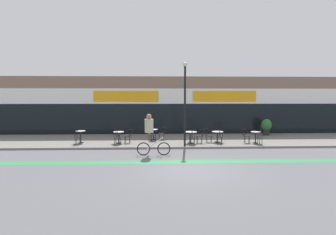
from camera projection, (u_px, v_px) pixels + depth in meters
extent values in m
plane|color=#5B5B60|center=(191.00, 170.00, 10.93)|extent=(120.00, 120.00, 0.00)
cube|color=slate|center=(178.00, 140.00, 18.14)|extent=(40.00, 5.50, 0.12)
cube|color=#7F6656|center=(174.00, 105.00, 22.70)|extent=(40.00, 4.00, 4.67)
cube|color=black|center=(176.00, 119.00, 20.81)|extent=(38.80, 0.10, 2.40)
cube|color=white|center=(176.00, 96.00, 20.69)|extent=(39.20, 0.14, 1.20)
cube|color=orange|center=(126.00, 96.00, 20.48)|extent=(5.06, 0.08, 0.84)
cube|color=orange|center=(224.00, 96.00, 20.77)|extent=(5.06, 0.08, 0.84)
cube|color=#2D844C|center=(188.00, 162.00, 12.32)|extent=(36.00, 0.70, 0.01)
cylinder|color=black|center=(81.00, 143.00, 16.77)|extent=(0.34, 0.34, 0.02)
cylinder|color=black|center=(81.00, 137.00, 16.75)|extent=(0.07, 0.07, 0.75)
cylinder|color=silver|center=(81.00, 131.00, 16.72)|extent=(0.61, 0.61, 0.02)
cylinder|color=black|center=(119.00, 143.00, 16.68)|extent=(0.37, 0.37, 0.02)
cylinder|color=black|center=(119.00, 138.00, 16.65)|extent=(0.07, 0.07, 0.71)
cylinder|color=silver|center=(119.00, 132.00, 16.63)|extent=(0.67, 0.67, 0.02)
cylinder|color=black|center=(153.00, 140.00, 18.01)|extent=(0.34, 0.34, 0.02)
cylinder|color=black|center=(153.00, 135.00, 17.98)|extent=(0.07, 0.07, 0.70)
cylinder|color=silver|center=(153.00, 129.00, 17.95)|extent=(0.61, 0.61, 0.02)
cylinder|color=black|center=(191.00, 143.00, 16.67)|extent=(0.43, 0.43, 0.02)
cylinder|color=black|center=(191.00, 138.00, 16.65)|extent=(0.07, 0.07, 0.71)
cylinder|color=silver|center=(191.00, 132.00, 16.62)|extent=(0.78, 0.78, 0.02)
cylinder|color=black|center=(217.00, 142.00, 17.02)|extent=(0.40, 0.40, 0.02)
cylinder|color=black|center=(217.00, 137.00, 16.99)|extent=(0.07, 0.07, 0.68)
cylinder|color=silver|center=(217.00, 132.00, 16.96)|extent=(0.73, 0.73, 0.02)
cylinder|color=black|center=(255.00, 143.00, 16.73)|extent=(0.33, 0.33, 0.02)
cylinder|color=black|center=(255.00, 138.00, 16.71)|extent=(0.07, 0.07, 0.70)
cylinder|color=silver|center=(256.00, 132.00, 16.68)|extent=(0.61, 0.61, 0.02)
cylinder|color=black|center=(78.00, 137.00, 16.19)|extent=(0.40, 0.40, 0.03)
cylinder|color=black|center=(77.00, 141.00, 16.35)|extent=(0.03, 0.03, 0.42)
cylinder|color=black|center=(81.00, 141.00, 16.35)|extent=(0.03, 0.03, 0.42)
cylinder|color=black|center=(75.00, 141.00, 16.07)|extent=(0.03, 0.03, 0.42)
cylinder|color=black|center=(80.00, 141.00, 16.08)|extent=(0.03, 0.03, 0.42)
torus|color=black|center=(77.00, 134.00, 16.00)|extent=(0.03, 0.41, 0.41)
cylinder|color=black|center=(74.00, 136.00, 16.01)|extent=(0.03, 0.03, 0.23)
cylinder|color=black|center=(80.00, 136.00, 16.02)|extent=(0.03, 0.03, 0.23)
cylinder|color=black|center=(117.00, 138.00, 16.10)|extent=(0.44, 0.44, 0.03)
cylinder|color=black|center=(116.00, 141.00, 16.27)|extent=(0.03, 0.03, 0.42)
cylinder|color=black|center=(120.00, 141.00, 16.25)|extent=(0.03, 0.03, 0.42)
cylinder|color=black|center=(115.00, 142.00, 15.99)|extent=(0.03, 0.03, 0.42)
cylinder|color=black|center=(119.00, 142.00, 15.97)|extent=(0.03, 0.03, 0.42)
torus|color=black|center=(117.00, 134.00, 15.91)|extent=(0.07, 0.41, 0.41)
cylinder|color=black|center=(114.00, 136.00, 15.93)|extent=(0.03, 0.03, 0.23)
cylinder|color=black|center=(119.00, 136.00, 15.91)|extent=(0.03, 0.03, 0.23)
cylinder|color=black|center=(127.00, 136.00, 16.67)|extent=(0.43, 0.43, 0.03)
cylinder|color=black|center=(125.00, 140.00, 16.55)|extent=(0.03, 0.03, 0.42)
cylinder|color=black|center=(126.00, 139.00, 16.83)|extent=(0.03, 0.03, 0.42)
cylinder|color=black|center=(129.00, 140.00, 16.54)|extent=(0.03, 0.03, 0.42)
cylinder|color=black|center=(130.00, 139.00, 16.82)|extent=(0.03, 0.03, 0.42)
torus|color=black|center=(130.00, 132.00, 16.64)|extent=(0.41, 0.06, 0.41)
cylinder|color=black|center=(130.00, 135.00, 16.48)|extent=(0.03, 0.03, 0.23)
cylinder|color=black|center=(131.00, 134.00, 16.82)|extent=(0.03, 0.03, 0.23)
cylinder|color=black|center=(153.00, 135.00, 17.43)|extent=(0.42, 0.42, 0.03)
cylinder|color=black|center=(151.00, 138.00, 17.59)|extent=(0.03, 0.03, 0.42)
cylinder|color=black|center=(155.00, 138.00, 17.58)|extent=(0.03, 0.03, 0.42)
cylinder|color=black|center=(151.00, 138.00, 17.31)|extent=(0.03, 0.03, 0.42)
cylinder|color=black|center=(155.00, 138.00, 17.30)|extent=(0.03, 0.03, 0.42)
torus|color=black|center=(153.00, 131.00, 17.24)|extent=(0.05, 0.41, 0.41)
cylinder|color=black|center=(150.00, 133.00, 17.25)|extent=(0.03, 0.03, 0.23)
cylinder|color=black|center=(156.00, 133.00, 17.24)|extent=(0.03, 0.03, 0.23)
cylinder|color=black|center=(161.00, 133.00, 17.99)|extent=(0.40, 0.40, 0.03)
cylinder|color=black|center=(159.00, 137.00, 17.87)|extent=(0.03, 0.03, 0.42)
cylinder|color=black|center=(159.00, 136.00, 18.15)|extent=(0.03, 0.03, 0.42)
cylinder|color=black|center=(163.00, 137.00, 17.88)|extent=(0.03, 0.03, 0.42)
cylinder|color=black|center=(163.00, 136.00, 18.16)|extent=(0.03, 0.03, 0.42)
torus|color=black|center=(164.00, 130.00, 17.98)|extent=(0.41, 0.03, 0.41)
cylinder|color=black|center=(164.00, 132.00, 17.82)|extent=(0.03, 0.03, 0.23)
cylinder|color=black|center=(164.00, 131.00, 18.16)|extent=(0.03, 0.03, 0.23)
cylinder|color=black|center=(192.00, 138.00, 16.09)|extent=(0.43, 0.43, 0.03)
cylinder|color=black|center=(189.00, 141.00, 16.25)|extent=(0.03, 0.03, 0.42)
cylinder|color=black|center=(194.00, 141.00, 16.25)|extent=(0.03, 0.03, 0.42)
cylinder|color=black|center=(190.00, 142.00, 15.98)|extent=(0.03, 0.03, 0.42)
cylinder|color=black|center=(194.00, 142.00, 15.97)|extent=(0.03, 0.03, 0.42)
torus|color=black|center=(192.00, 134.00, 15.90)|extent=(0.05, 0.41, 0.41)
cylinder|color=black|center=(189.00, 136.00, 15.92)|extent=(0.03, 0.03, 0.23)
cylinder|color=black|center=(195.00, 136.00, 15.91)|extent=(0.03, 0.03, 0.23)
cylinder|color=black|center=(199.00, 136.00, 16.66)|extent=(0.41, 0.41, 0.03)
cylinder|color=black|center=(198.00, 140.00, 16.53)|extent=(0.03, 0.03, 0.42)
cylinder|color=black|center=(197.00, 139.00, 16.81)|extent=(0.03, 0.03, 0.42)
cylinder|color=black|center=(202.00, 140.00, 16.55)|extent=(0.03, 0.03, 0.42)
cylinder|color=black|center=(201.00, 139.00, 16.83)|extent=(0.03, 0.03, 0.42)
torus|color=black|center=(202.00, 132.00, 16.65)|extent=(0.41, 0.04, 0.41)
cylinder|color=black|center=(203.00, 135.00, 16.49)|extent=(0.03, 0.03, 0.23)
cylinder|color=black|center=(202.00, 134.00, 16.83)|extent=(0.03, 0.03, 0.23)
cylinder|color=black|center=(219.00, 137.00, 16.44)|extent=(0.45, 0.45, 0.03)
cylinder|color=black|center=(217.00, 140.00, 16.61)|extent=(0.03, 0.03, 0.42)
cylinder|color=black|center=(221.00, 140.00, 16.58)|extent=(0.03, 0.03, 0.42)
cylinder|color=black|center=(217.00, 141.00, 16.33)|extent=(0.03, 0.03, 0.42)
cylinder|color=black|center=(222.00, 141.00, 16.30)|extent=(0.03, 0.03, 0.42)
torus|color=black|center=(220.00, 133.00, 16.25)|extent=(0.08, 0.41, 0.41)
cylinder|color=black|center=(217.00, 135.00, 16.27)|extent=(0.03, 0.03, 0.23)
cylinder|color=black|center=(223.00, 135.00, 16.24)|extent=(0.03, 0.03, 0.23)
cylinder|color=black|center=(209.00, 136.00, 16.96)|extent=(0.45, 0.45, 0.03)
cylinder|color=black|center=(211.00, 139.00, 17.11)|extent=(0.03, 0.03, 0.42)
cylinder|color=black|center=(211.00, 139.00, 16.83)|extent=(0.03, 0.03, 0.42)
cylinder|color=black|center=(207.00, 139.00, 17.14)|extent=(0.03, 0.03, 0.42)
cylinder|color=black|center=(207.00, 139.00, 16.86)|extent=(0.03, 0.03, 0.42)
torus|color=black|center=(206.00, 132.00, 16.96)|extent=(0.41, 0.09, 0.41)
cylinder|color=black|center=(206.00, 133.00, 17.14)|extent=(0.03, 0.03, 0.23)
cylinder|color=black|center=(207.00, 134.00, 16.80)|extent=(0.03, 0.03, 0.23)
cylinder|color=black|center=(259.00, 138.00, 16.15)|extent=(0.45, 0.45, 0.03)
cylinder|color=black|center=(255.00, 141.00, 16.29)|extent=(0.03, 0.03, 0.42)
cylinder|color=black|center=(260.00, 141.00, 16.33)|extent=(0.03, 0.03, 0.42)
cylinder|color=black|center=(258.00, 142.00, 16.01)|extent=(0.03, 0.03, 0.42)
cylinder|color=black|center=(262.00, 141.00, 16.05)|extent=(0.03, 0.03, 0.42)
torus|color=black|center=(260.00, 134.00, 15.96)|extent=(0.08, 0.41, 0.41)
cylinder|color=black|center=(258.00, 136.00, 15.95)|extent=(0.03, 0.03, 0.23)
cylinder|color=black|center=(263.00, 136.00, 16.00)|extent=(0.03, 0.03, 0.23)
cylinder|color=black|center=(247.00, 136.00, 16.68)|extent=(0.45, 0.45, 0.03)
cylinder|color=black|center=(249.00, 139.00, 16.82)|extent=(0.03, 0.03, 0.42)
cylinder|color=black|center=(250.00, 140.00, 16.55)|extent=(0.03, 0.03, 0.42)
cylinder|color=black|center=(244.00, 139.00, 16.85)|extent=(0.03, 0.03, 0.42)
cylinder|color=black|center=(245.00, 140.00, 16.57)|extent=(0.03, 0.03, 0.42)
torus|color=black|center=(244.00, 132.00, 16.67)|extent=(0.41, 0.08, 0.41)
cylinder|color=black|center=(244.00, 134.00, 16.85)|extent=(0.03, 0.03, 0.23)
cylinder|color=black|center=(245.00, 135.00, 16.51)|extent=(0.03, 0.03, 0.23)
cylinder|color=#232326|center=(266.00, 132.00, 20.08)|extent=(0.47, 0.47, 0.48)
ellipsoid|color=#28662D|center=(266.00, 125.00, 20.04)|extent=(0.75, 0.75, 0.90)
cylinder|color=black|center=(185.00, 106.00, 15.47)|extent=(0.12, 0.12, 4.76)
sphere|color=beige|center=(185.00, 64.00, 15.28)|extent=(0.26, 0.26, 0.26)
torus|color=black|center=(164.00, 149.00, 13.73)|extent=(0.69, 0.06, 0.69)
torus|color=black|center=(143.00, 149.00, 13.69)|extent=(0.69, 0.06, 0.69)
cylinder|color=silver|center=(155.00, 143.00, 13.69)|extent=(0.83, 0.05, 0.62)
cylinder|color=silver|center=(149.00, 144.00, 13.68)|extent=(0.04, 0.04, 0.48)
cylinder|color=silver|center=(163.00, 138.00, 13.68)|extent=(0.03, 0.48, 0.03)
cylinder|color=#4C3D2D|center=(149.00, 136.00, 13.74)|extent=(0.16, 0.16, 0.39)
cylinder|color=#4C3D2D|center=(149.00, 136.00, 13.56)|extent=(0.16, 0.16, 0.39)
cylinder|color=#B2A38E|center=(149.00, 126.00, 13.61)|extent=(0.46, 0.46, 0.70)
sphere|color=#9E7051|center=(149.00, 116.00, 13.57)|extent=(0.26, 0.26, 0.26)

